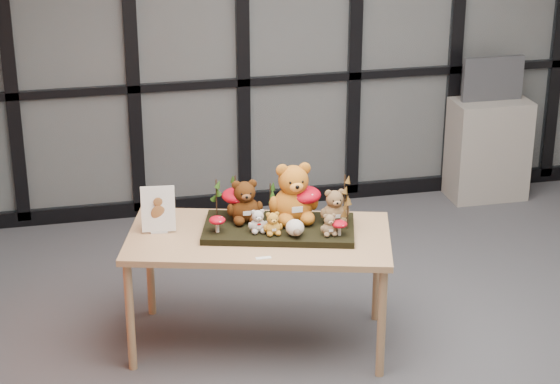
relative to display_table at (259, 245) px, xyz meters
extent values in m
plane|color=#505055|center=(0.77, -0.31, -0.66)|extent=(5.00, 5.00, 0.00)
plane|color=#A9A7A0|center=(0.77, 2.19, 0.74)|extent=(5.00, 0.00, 5.00)
cube|color=#2D383F|center=(0.77, 2.16, 0.74)|extent=(4.90, 0.02, 2.70)
cube|color=black|center=(0.77, 2.16, -0.60)|extent=(4.90, 0.06, 0.12)
cube|color=black|center=(0.77, 2.16, 0.39)|extent=(4.90, 0.06, 0.06)
cube|color=black|center=(-1.43, 2.16, 0.74)|extent=(0.10, 0.06, 2.70)
cube|color=black|center=(-0.53, 2.16, 0.74)|extent=(0.10, 0.06, 2.70)
cube|color=black|center=(0.32, 2.16, 0.74)|extent=(0.10, 0.06, 2.70)
cube|color=black|center=(1.22, 2.16, 0.74)|extent=(0.10, 0.06, 2.70)
cube|color=black|center=(2.07, 2.16, 0.74)|extent=(0.10, 0.06, 2.70)
cube|color=black|center=(2.97, 2.16, 0.74)|extent=(0.10, 0.06, 2.70)
cube|color=#A7825A|center=(0.00, 0.00, 0.05)|extent=(1.70, 1.16, 0.04)
cylinder|color=#A7825A|center=(-0.79, -0.13, -0.32)|extent=(0.05, 0.05, 0.69)
cylinder|color=#A7825A|center=(-0.61, 0.52, -0.32)|extent=(0.05, 0.05, 0.69)
cylinder|color=#A7825A|center=(0.61, -0.52, -0.32)|extent=(0.05, 0.05, 0.69)
cylinder|color=#A7825A|center=(0.79, 0.13, -0.32)|extent=(0.05, 0.05, 0.69)
cube|color=black|center=(0.13, 0.02, 0.09)|extent=(0.98, 0.67, 0.04)
cube|color=silver|center=(-0.57, 0.18, 0.07)|extent=(0.11, 0.07, 0.01)
cube|color=white|center=(-0.57, 0.18, 0.21)|extent=(0.20, 0.07, 0.27)
ellipsoid|color=brown|center=(-0.57, 0.17, 0.19)|extent=(0.09, 0.01, 0.10)
ellipsoid|color=brown|center=(-0.57, 0.17, 0.26)|extent=(0.06, 0.01, 0.06)
cube|color=white|center=(-0.04, -0.31, 0.07)|extent=(0.09, 0.03, 0.00)
cube|color=gray|center=(2.32, 1.94, -0.24)|extent=(0.62, 0.36, 0.83)
cube|color=#47494E|center=(2.32, 1.96, 0.35)|extent=(0.51, 0.05, 0.36)
cube|color=black|center=(2.32, 1.93, 0.35)|extent=(0.45, 0.00, 0.29)
camera|label=1|loc=(-1.07, -5.35, 2.54)|focal=65.00mm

